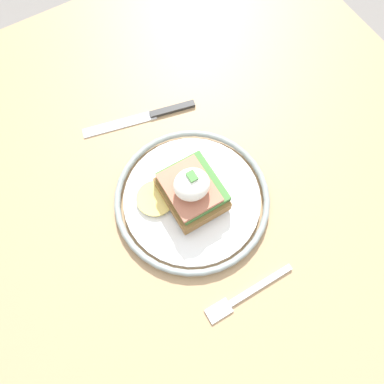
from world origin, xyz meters
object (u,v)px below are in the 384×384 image
Objects in this scene: fork at (245,294)px; sandwich at (191,190)px; knife at (149,116)px; plate at (192,198)px.

sandwich is at bearing -2.39° from fork.
sandwich reaches higher than fork.
fork is at bearing 175.99° from knife.
sandwich reaches higher than plate.
knife is at bearing -4.01° from fork.
plate is 1.23× the size of knife.
plate is 0.17m from knife.
sandwich is at bearing 66.96° from plate.
sandwich is 0.17m from fork.
fork is 0.72× the size of knife.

